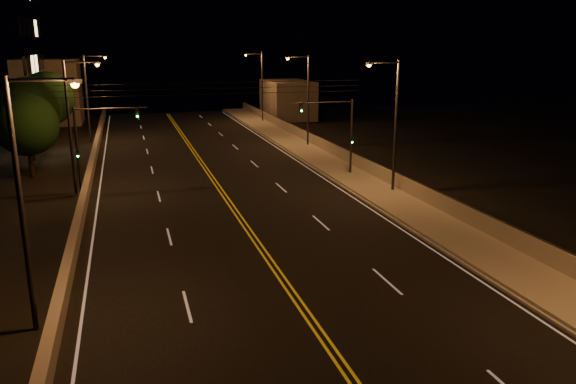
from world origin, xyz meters
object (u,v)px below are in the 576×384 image
object	(u,v)px
traffic_signal_left	(91,139)
tree_2	(47,99)
streetlight_3	(260,83)
traffic_signal_right	(340,129)
tree_1	(29,108)
tree_0	(26,125)
streetlight_4	(27,190)
streetlight_2	(306,95)
streetlight_1	(392,119)
streetlight_6	(89,93)
streetlight_5	(73,118)

from	to	relation	value
traffic_signal_left	tree_2	xyz separation A→B (m)	(-5.43, 23.36, 0.92)
streetlight_3	traffic_signal_right	bearing A→B (deg)	-92.58
traffic_signal_right	tree_1	distance (m)	28.54
tree_0	tree_1	distance (m)	7.26
tree_1	tree_2	size ratio (longest dim) A/B	0.99
streetlight_4	tree_2	bearing A→B (deg)	95.63
streetlight_2	tree_0	world-z (taller)	streetlight_2
streetlight_4	traffic_signal_left	size ratio (longest dim) A/B	1.50
streetlight_1	streetlight_4	size ratio (longest dim) A/B	1.00
streetlight_1	streetlight_3	size ratio (longest dim) A/B	1.00
tree_2	streetlight_6	bearing A→B (deg)	-2.41
traffic_signal_left	tree_0	size ratio (longest dim) A/B	0.93
tree_2	streetlight_4	bearing A→B (deg)	-84.37
streetlight_2	streetlight_6	xyz separation A→B (m)	(-21.46, 9.57, 0.00)
streetlight_5	traffic_signal_right	xyz separation A→B (m)	(19.94, -0.47, -1.47)
streetlight_2	tree_0	xyz separation A→B (m)	(-25.51, -6.65, -1.18)
streetlight_1	traffic_signal_right	size ratio (longest dim) A/B	1.50
traffic_signal_right	tree_0	bearing A→B (deg)	163.82
streetlight_1	tree_1	size ratio (longest dim) A/B	1.23
tree_2	traffic_signal_right	bearing A→B (deg)	-43.92
tree_1	tree_0	bearing A→B (deg)	-83.95
tree_1	streetlight_6	bearing A→B (deg)	61.89
streetlight_5	tree_1	xyz separation A→B (m)	(-4.82, 13.69, -0.59)
streetlight_5	streetlight_6	distance (m)	22.72
streetlight_3	streetlight_4	bearing A→B (deg)	-111.65
streetlight_3	traffic_signal_right	xyz separation A→B (m)	(-1.51, -33.57, -1.47)
streetlight_3	traffic_signal_left	xyz separation A→B (m)	(-20.34, -33.57, -1.47)
tree_1	streetlight_4	bearing A→B (deg)	-82.08
streetlight_6	tree_0	size ratio (longest dim) A/B	1.40
streetlight_4	streetlight_5	size ratio (longest dim) A/B	1.00
streetlight_2	streetlight_6	bearing A→B (deg)	155.96
traffic_signal_right	tree_2	distance (m)	33.70
streetlight_4	streetlight_6	xyz separation A→B (m)	(0.00, 43.66, 0.00)
tree_0	tree_1	bearing A→B (deg)	96.05
traffic_signal_right	tree_0	distance (m)	24.99
traffic_signal_right	tree_1	xyz separation A→B (m)	(-24.77, 14.16, 0.87)
streetlight_1	traffic_signal_left	size ratio (longest dim) A/B	1.50
tree_0	tree_2	distance (m)	16.41
streetlight_3	traffic_signal_right	size ratio (longest dim) A/B	1.50
streetlight_1	streetlight_4	world-z (taller)	same
streetlight_3	tree_2	bearing A→B (deg)	-158.40
streetlight_1	tree_0	bearing A→B (deg)	152.98
streetlight_1	tree_2	xyz separation A→B (m)	(-25.77, 29.41, -0.55)
tree_1	tree_2	distance (m)	9.22
tree_2	streetlight_3	bearing A→B (deg)	21.60
streetlight_1	tree_1	xyz separation A→B (m)	(-26.28, 20.20, -0.59)
streetlight_5	traffic_signal_right	size ratio (longest dim) A/B	1.50
tree_0	streetlight_6	bearing A→B (deg)	75.95
streetlight_1	streetlight_2	xyz separation A→B (m)	(0.00, 19.66, 0.00)
traffic_signal_left	tree_1	bearing A→B (deg)	112.73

